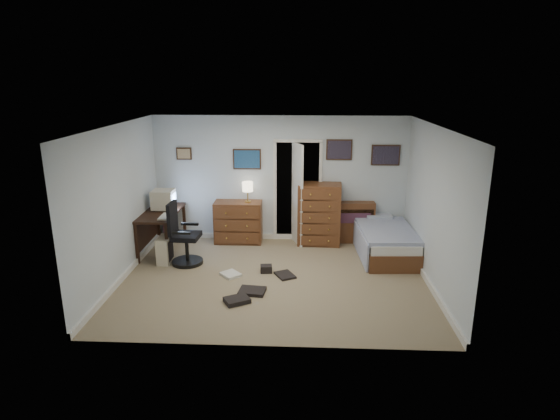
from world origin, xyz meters
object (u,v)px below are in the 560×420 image
(low_dresser, at_px, (238,222))
(tall_dresser, at_px, (319,214))
(bed, at_px, (384,240))
(office_chair, at_px, (183,240))
(computer_desk, at_px, (156,221))

(low_dresser, relative_size, tall_dresser, 0.77)
(tall_dresser, distance_m, bed, 1.36)
(low_dresser, distance_m, bed, 2.87)
(office_chair, distance_m, low_dresser, 1.44)
(office_chair, bearing_deg, bed, 12.40)
(office_chair, bearing_deg, tall_dresser, 28.48)
(low_dresser, distance_m, tall_dresser, 1.62)
(office_chair, relative_size, low_dresser, 1.20)
(office_chair, xyz_separation_m, bed, (3.64, 0.60, -0.16))
(computer_desk, relative_size, office_chair, 1.21)
(tall_dresser, bearing_deg, low_dresser, -177.38)
(tall_dresser, bearing_deg, bed, -21.49)
(computer_desk, height_order, tall_dresser, tall_dresser)
(computer_desk, distance_m, low_dresser, 1.59)
(computer_desk, distance_m, office_chair, 0.89)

